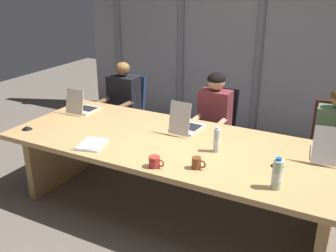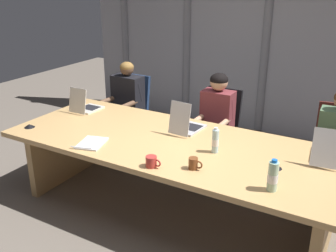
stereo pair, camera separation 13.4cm
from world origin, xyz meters
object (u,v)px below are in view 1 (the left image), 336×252
Objects in this scene: laptop_left_end at (82,107)px; person_left_end at (120,103)px; coffee_mug_near at (197,163)px; office_chair_left_end at (125,121)px; laptop_left_mid at (186,125)px; water_bottle_secondary at (217,140)px; office_chair_left_mid at (214,138)px; person_center at (334,139)px; conference_mic_left_side at (27,128)px; water_bottle_primary at (277,175)px; conference_mic_middle at (277,165)px; coffee_mug_far at (155,162)px; spiral_notepad at (92,145)px; person_left_mid at (212,117)px; office_chair_center at (329,160)px; laptop_center at (325,151)px.

laptop_left_end is 0.69m from person_left_end.
person_left_end is (0.06, 0.68, -0.13)m from laptop_left_end.
office_chair_left_end is at bearing 138.79° from coffee_mug_near.
water_bottle_secondary is (0.45, -0.32, 0.04)m from laptop_left_mid.
person_center is at bearing 82.59° from office_chair_left_mid.
office_chair_left_mid is (0.01, 0.81, -0.45)m from laptop_left_mid.
laptop_left_end is 0.72m from conference_mic_left_side.
water_bottle_primary reaches higher than office_chair_left_end.
coffee_mug_near is 1.12× the size of conference_mic_middle.
laptop_left_end is 0.30× the size of person_left_end.
water_bottle_secondary is at bearing 11.82° from conference_mic_left_side.
coffee_mug_far is (-0.96, -0.12, -0.07)m from water_bottle_primary.
conference_mic_middle is 1.67m from spiral_notepad.
person_left_end is at bearing 141.18° from coffee_mug_near.
person_left_mid is at bearing 1.59° from laptop_left_mid.
laptop_left_end is 1.64m from coffee_mug_far.
water_bottle_primary is 2.04× the size of coffee_mug_near.
laptop_left_mid reaches higher than office_chair_center.
laptop_center is at bearing 73.99° from office_chair_left_end.
laptop_center is 0.39× the size of person_left_end.
office_chair_left_mid is at bearing 105.47° from coffee_mug_near.
office_chair_left_end reaches higher than conference_mic_middle.
person_left_mid is (1.33, -0.16, 0.32)m from office_chair_left_end.
water_bottle_secondary is at bearing 20.57° from office_chair_left_mid.
water_bottle_primary is at bearing 153.72° from laptop_center.
spiral_notepad is at bearing -135.64° from laptop_left_end.
water_bottle_primary is 0.71× the size of spiral_notepad.
conference_mic_middle is (0.99, -1.17, 0.40)m from office_chair_left_mid.
office_chair_left_end reaches higher than office_chair_left_mid.
laptop_left_end is 1.87m from coffee_mug_near.
person_left_mid is 1.50m from coffee_mug_far.
person_left_mid is 9.70× the size of coffee_mug_near.
conference_mic_left_side is 2.50m from conference_mic_middle.
laptop_left_end is at bearing -2.40° from person_left_end.
water_bottle_primary is at bearing -32.71° from water_bottle_secondary.
office_chair_left_mid is 4.03× the size of water_bottle_secondary.
person_left_mid reaches higher than spiral_notepad.
office_chair_center reaches higher than office_chair_left_end.
conference_mic_middle is (-0.32, -0.36, -0.04)m from laptop_center.
person_center is 10.69× the size of conference_mic_middle.
water_bottle_secondary is at bearing 103.23° from laptop_center.
person_center is (2.67, 0.68, -0.13)m from laptop_left_end.
person_left_end is at bearing -94.63° from office_chair_center.
laptop_left_mid reaches higher than conference_mic_middle.
office_chair_left_mid reaches higher than spiral_notepad.
office_chair_left_end is at bearing -97.77° from person_left_mid.
person_left_mid reaches higher than laptop_left_mid.
person_center is at bearing 70.99° from conference_mic_middle.
office_chair_center is (1.33, 0.81, -0.44)m from laptop_left_mid.
office_chair_left_mid is 1.59m from conference_mic_middle.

